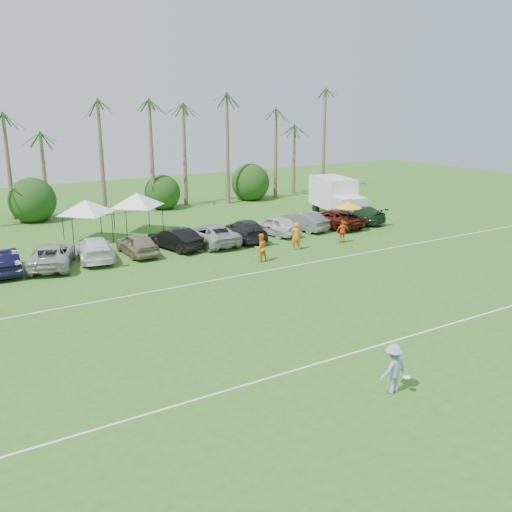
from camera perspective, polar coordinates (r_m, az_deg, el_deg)
ground at (r=23.56m, az=13.35°, el=-11.06°), size 120.00×120.00×0.00m
field_lines at (r=29.20m, az=2.21°, el=-5.33°), size 80.00×12.10×0.01m
palm_tree_4 at (r=53.88m, az=-20.05°, el=11.44°), size 2.40×2.40×8.90m
palm_tree_5 at (r=54.83m, az=-15.96°, el=12.74°), size 2.40×2.40×9.90m
palm_tree_6 at (r=56.05m, az=-11.99°, el=13.91°), size 2.40×2.40×10.90m
palm_tree_7 at (r=57.55m, az=-8.18°, el=14.96°), size 2.40×2.40×11.90m
palm_tree_8 at (r=59.82m, az=-3.60°, el=12.61°), size 2.40×2.40×8.90m
palm_tree_9 at (r=62.31m, az=0.55°, el=13.55°), size 2.40×2.40×9.90m
palm_tree_10 at (r=65.10m, az=4.40°, el=14.35°), size 2.40×2.40×10.90m
palm_tree_11 at (r=67.53m, az=7.25°, el=15.03°), size 2.40×2.40×11.90m
bush_tree_1 at (r=55.07m, az=-21.77°, el=5.37°), size 4.00×4.00×4.00m
bush_tree_2 at (r=58.32m, az=-10.08°, el=6.73°), size 4.00×4.00×4.00m
bush_tree_3 at (r=62.67m, az=-1.51°, el=7.54°), size 4.00×4.00×4.00m
sideline_player_a at (r=40.44m, az=4.03°, el=2.00°), size 0.85×0.70×1.99m
sideline_player_b at (r=37.38m, az=0.47°, el=0.84°), size 0.92×0.72×1.89m
sideline_player_c at (r=42.85m, az=8.66°, el=2.44°), size 1.09×0.71×1.73m
box_truck at (r=52.22m, az=8.09°, el=5.90°), size 4.00×7.17×3.49m
canopy_tent_left at (r=44.49m, az=-16.70°, el=5.40°), size 4.49×4.49×3.64m
canopy_tent_right at (r=46.32m, az=-11.84°, el=6.19°), size 4.60×4.60×3.73m
market_umbrella at (r=46.47m, az=9.27°, el=5.09°), size 2.20×2.20×2.45m
frisbee_player at (r=21.57m, az=13.59°, el=-10.89°), size 1.25×0.88×1.87m
parked_car_1 at (r=38.21m, az=-24.00°, el=-0.47°), size 1.76×4.72×1.54m
parked_car_2 at (r=38.46m, az=-19.78°, el=0.06°), size 4.27×6.08×1.54m
parked_car_3 at (r=39.32m, az=-15.83°, el=0.71°), size 3.06×5.60×1.54m
parked_car_4 at (r=39.92m, az=-11.81°, el=1.19°), size 1.84×4.53×1.54m
parked_car_5 at (r=40.99m, az=-8.11°, el=1.73°), size 2.66×4.92×1.54m
parked_car_6 at (r=42.05m, az=-4.48°, el=2.19°), size 2.66×5.59×1.54m
parked_car_7 at (r=43.31m, az=-1.08°, el=2.62°), size 3.07×5.61×1.54m
parked_car_8 at (r=44.92m, az=1.95°, el=3.08°), size 2.56×4.76×1.54m
parked_car_9 at (r=46.78m, az=4.64°, el=3.53°), size 2.51×4.90×1.54m
parked_car_10 at (r=48.12m, az=7.73°, el=3.78°), size 3.06×5.76×1.54m
parked_car_11 at (r=50.21m, az=10.00°, el=4.16°), size 3.07×5.61×1.54m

